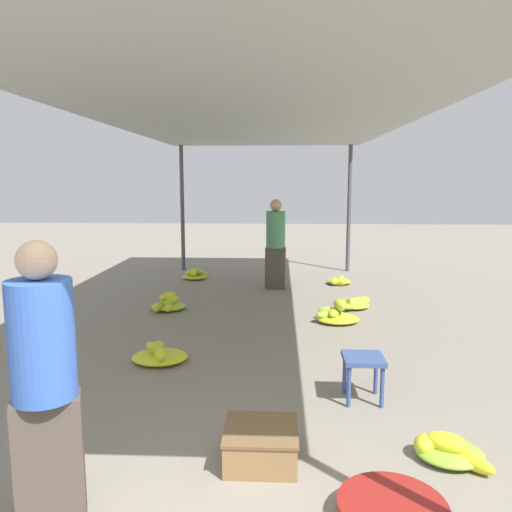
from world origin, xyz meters
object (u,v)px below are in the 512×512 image
shopper_walking_mid (276,243)px  banana_pile_right_0 (448,450)px  vendor_foreground (45,382)px  banana_pile_left_0 (159,355)px  banana_pile_right_2 (335,315)px  crate_near (261,445)px  stool (363,365)px  banana_pile_left_2 (168,304)px  banana_pile_left_1 (195,274)px  banana_pile_right_1 (339,281)px  banana_pile_right_3 (354,304)px

shopper_walking_mid → banana_pile_right_0: bearing=-77.2°
vendor_foreground → banana_pile_left_0: 2.56m
banana_pile_right_2 → crate_near: (-0.86, -3.37, 0.03)m
vendor_foreground → stool: size_ratio=4.01×
stool → banana_pile_left_2: (-2.33, 2.88, -0.23)m
banana_pile_left_1 → banana_pile_right_0: banana_pile_left_1 is taller
banana_pile_left_2 → banana_pile_right_0: bearing=-53.9°
banana_pile_left_1 → banana_pile_right_0: size_ratio=0.95×
banana_pile_right_2 → crate_near: size_ratio=1.25×
banana_pile_right_0 → crate_near: bearing=-176.3°
banana_pile_right_1 → crate_near: 5.92m
shopper_walking_mid → banana_pile_left_2: bearing=-134.7°
banana_pile_left_2 → shopper_walking_mid: 2.31m
banana_pile_right_0 → banana_pile_right_3: size_ratio=0.83×
banana_pile_right_1 → banana_pile_right_3: size_ratio=0.78×
banana_pile_right_1 → banana_pile_left_0: bearing=-120.0°
banana_pile_left_1 → banana_pile_right_1: bearing=-7.3°
banana_pile_right_1 → banana_pile_left_2: bearing=-144.1°
banana_pile_right_2 → banana_pile_right_3: 0.79m
stool → crate_near: 1.30m
vendor_foreground → banana_pile_right_2: (1.98, 4.03, -0.72)m
banana_pile_right_3 → shopper_walking_mid: 1.91m
vendor_foreground → banana_pile_left_1: (-0.37, 6.79, -0.71)m
banana_pile_right_3 → banana_pile_left_1: bearing=142.7°
vendor_foreground → banana_pile_left_0: (-0.01, 2.45, -0.74)m
shopper_walking_mid → crate_near: bearing=-90.5°
stool → shopper_walking_mid: (-0.78, 4.44, 0.49)m
banana_pile_right_0 → stool: bearing=115.4°
banana_pile_left_1 → banana_pile_left_2: banana_pile_left_2 is taller
stool → banana_pile_right_1: bearing=85.8°
banana_pile_left_1 → banana_pile_right_1: 2.69m
banana_pile_left_0 → banana_pile_right_0: bearing=-35.7°
vendor_foreground → banana_pile_right_3: size_ratio=2.60×
banana_pile_left_1 → banana_pile_right_2: size_ratio=0.77×
vendor_foreground → banana_pile_left_0: vendor_foreground is taller
banana_pile_left_0 → banana_pile_right_1: 4.62m
banana_pile_left_2 → banana_pile_right_0: banana_pile_left_2 is taller
banana_pile_left_1 → banana_pile_left_2: size_ratio=0.86×
vendor_foreground → banana_pile_left_2: vendor_foreground is taller
banana_pile_right_0 → banana_pile_right_2: (-0.40, 3.29, 0.02)m
banana_pile_left_0 → banana_pile_right_2: bearing=38.5°
crate_near → shopper_walking_mid: size_ratio=0.32×
banana_pile_right_2 → banana_pile_right_3: (0.35, 0.71, -0.02)m
crate_near → shopper_walking_mid: shopper_walking_mid is taller
vendor_foreground → banana_pile_right_1: vendor_foreground is taller
banana_pile_left_2 → banana_pile_right_2: 2.41m
banana_pile_left_0 → banana_pile_right_1: (2.31, 4.00, -0.01)m
banana_pile_right_0 → crate_near: size_ratio=1.03×
banana_pile_left_2 → vendor_foreground: bearing=-85.2°
vendor_foreground → shopper_walking_mid: size_ratio=1.01×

